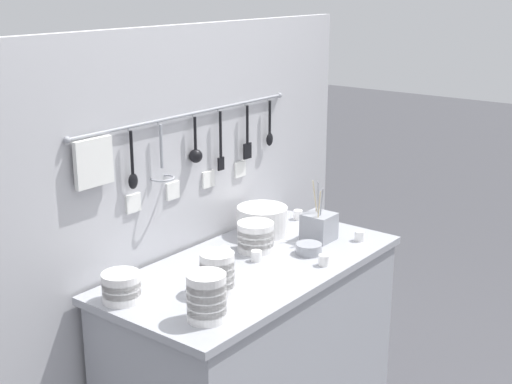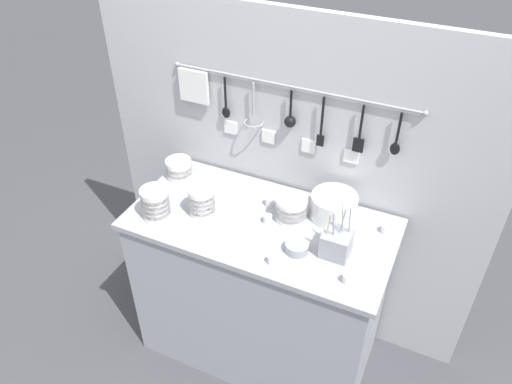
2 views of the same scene
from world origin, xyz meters
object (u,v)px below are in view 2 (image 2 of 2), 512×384
at_px(bowl_stack_tall_left, 155,204).
at_px(plate_stack, 334,206).
at_px(steel_mixing_bowl, 297,247).
at_px(cup_edge_near, 348,279).
at_px(cup_mid_row, 268,219).
at_px(bowl_stack_wide_centre, 179,169).
at_px(bowl_stack_back_corner, 202,201).
at_px(cup_beside_plates, 270,202).
at_px(cup_centre, 386,229).
at_px(cutlery_caddy, 336,243).
at_px(cup_front_left, 273,260).
at_px(bowl_stack_nested_right, 291,209).

distance_m(bowl_stack_tall_left, plate_stack, 0.85).
relative_size(steel_mixing_bowl, cup_edge_near, 2.50).
bearing_deg(cup_mid_row, bowl_stack_wide_centre, 166.01).
relative_size(bowl_stack_back_corner, cup_mid_row, 3.48).
distance_m(bowl_stack_back_corner, cup_beside_plates, 0.34).
relative_size(bowl_stack_wide_centre, steel_mixing_bowl, 1.27).
xyz_separation_m(bowl_stack_wide_centre, cup_mid_row, (0.58, -0.14, -0.03)).
xyz_separation_m(bowl_stack_wide_centre, steel_mixing_bowl, (0.77, -0.26, -0.03)).
distance_m(plate_stack, cup_centre, 0.26).
distance_m(cup_edge_near, cup_beside_plates, 0.60).
bearing_deg(cup_mid_row, plate_stack, 33.33).
bearing_deg(cutlery_caddy, cup_front_left, -142.82).
height_order(steel_mixing_bowl, cup_front_left, same).
bearing_deg(bowl_stack_wide_centre, cup_edge_near, -18.86).
xyz_separation_m(plate_stack, cup_centre, (0.26, -0.01, -0.04)).
bearing_deg(cup_edge_near, steel_mixing_bowl, 161.35).
height_order(bowl_stack_nested_right, plate_stack, plate_stack).
relative_size(bowl_stack_back_corner, steel_mixing_bowl, 1.40).
height_order(bowl_stack_wide_centre, cup_edge_near, bowl_stack_wide_centre).
relative_size(bowl_stack_wide_centre, plate_stack, 0.61).
distance_m(cup_mid_row, cup_beside_plates, 0.13).
xyz_separation_m(bowl_stack_tall_left, steel_mixing_bowl, (0.69, 0.06, -0.06)).
xyz_separation_m(cup_centre, cup_beside_plates, (-0.57, -0.04, 0.00)).
xyz_separation_m(cutlery_caddy, cup_mid_row, (-0.35, 0.06, -0.04)).
xyz_separation_m(bowl_stack_wide_centre, bowl_stack_back_corner, (0.26, -0.21, 0.02)).
bearing_deg(cup_edge_near, cutlery_caddy, 124.06).
relative_size(bowl_stack_tall_left, cup_edge_near, 3.78).
height_order(cup_mid_row, cup_edge_near, same).
xyz_separation_m(steel_mixing_bowl, cup_edge_near, (0.26, -0.09, 0.00)).
distance_m(plate_stack, cup_mid_row, 0.32).
bearing_deg(bowl_stack_wide_centre, cup_centre, 1.02).
bearing_deg(cup_beside_plates, cup_edge_near, -33.75).
bearing_deg(cup_centre, cup_mid_row, -162.72).
bearing_deg(bowl_stack_wide_centre, cup_mid_row, -13.99).
height_order(bowl_stack_wide_centre, cup_mid_row, bowl_stack_wide_centre).
distance_m(bowl_stack_tall_left, cup_mid_row, 0.54).
relative_size(bowl_stack_tall_left, steel_mixing_bowl, 1.52).
xyz_separation_m(bowl_stack_back_corner, cup_front_left, (0.44, -0.17, -0.05)).
bearing_deg(bowl_stack_nested_right, steel_mixing_bowl, -61.73).
bearing_deg(cup_beside_plates, bowl_stack_back_corner, -144.38).
height_order(plate_stack, cutlery_caddy, cutlery_caddy).
height_order(bowl_stack_tall_left, plate_stack, bowl_stack_tall_left).
bearing_deg(bowl_stack_nested_right, bowl_stack_tall_left, -156.38).
distance_m(bowl_stack_back_corner, cutlery_caddy, 0.67).
xyz_separation_m(cup_mid_row, cup_beside_plates, (-0.05, 0.12, 0.00)).
distance_m(bowl_stack_tall_left, cup_front_left, 0.63).
relative_size(plate_stack, steel_mixing_bowl, 2.07).
bearing_deg(cup_mid_row, bowl_stack_tall_left, -159.80).
distance_m(bowl_stack_nested_right, plate_stack, 0.20).
relative_size(bowl_stack_wide_centre, cup_mid_row, 3.16).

